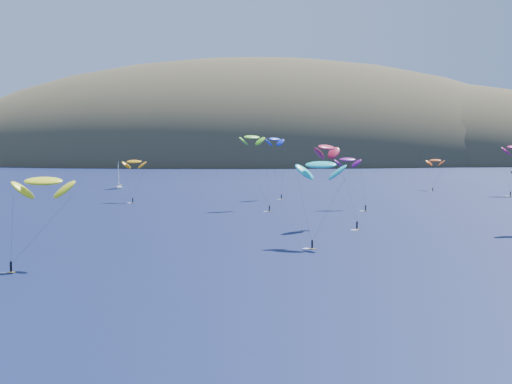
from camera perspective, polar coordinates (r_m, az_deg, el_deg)
name	(u,v)px	position (r m, az deg, el deg)	size (l,w,h in m)	color
ground	(291,320)	(84.72, 2.81, -10.19)	(2800.00, 2800.00, 0.00)	black
island	(280,174)	(646.54, 1.90, 1.48)	(730.00, 300.00, 210.00)	#3D3526
sailboat	(119,186)	(306.30, -10.93, 0.45)	(9.68, 8.31, 11.69)	silver
kitesurfer_1	(134,162)	(241.87, -9.73, 2.40)	(7.89, 7.73, 15.59)	gold
kitesurfer_2	(43,181)	(122.92, -16.65, 0.83)	(10.23, 9.59, 16.82)	gold
kitesurfer_3	(252,137)	(215.18, -0.32, 4.40)	(9.87, 13.54, 23.81)	gold
kitesurfer_4	(275,139)	(250.24, 1.50, 4.25)	(8.53, 7.84, 23.18)	gold
kitesurfer_5	(321,165)	(141.79, 5.21, 2.18)	(10.65, 9.87, 18.70)	gold
kitesurfer_6	(348,160)	(216.65, 7.34, 2.58)	(8.92, 10.66, 17.03)	gold
kitesurfer_9	(327,148)	(170.32, 5.68, 3.56)	(11.77, 10.86, 21.63)	gold
kitesurfer_11	(435,160)	(302.05, 14.14, 2.46)	(8.01, 11.93, 14.20)	gold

